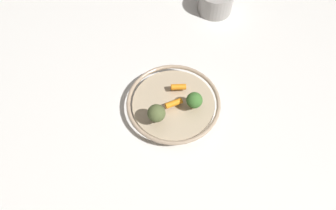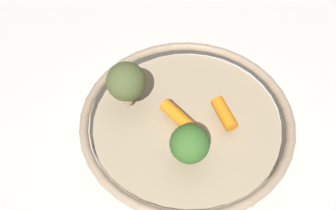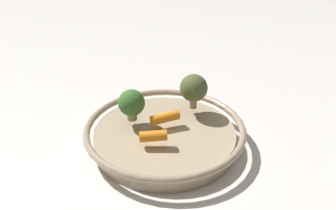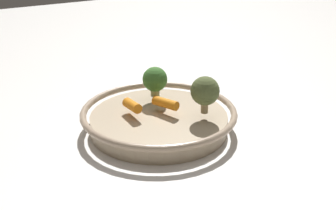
% 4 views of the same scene
% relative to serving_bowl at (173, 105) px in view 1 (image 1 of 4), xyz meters
% --- Properties ---
extents(ground_plane, '(2.38, 2.38, 0.00)m').
position_rel_serving_bowl_xyz_m(ground_plane, '(0.00, 0.00, -0.02)').
color(ground_plane, silver).
extents(serving_bowl, '(0.28, 0.28, 0.04)m').
position_rel_serving_bowl_xyz_m(serving_bowl, '(0.00, 0.00, 0.00)').
color(serving_bowl, tan).
rests_on(serving_bowl, ground_plane).
extents(baby_carrot_back, '(0.06, 0.04, 0.02)m').
position_rel_serving_bowl_xyz_m(baby_carrot_back, '(0.00, 0.01, 0.03)').
color(baby_carrot_back, orange).
rests_on(baby_carrot_back, serving_bowl).
extents(baby_carrot_right, '(0.05, 0.02, 0.02)m').
position_rel_serving_bowl_xyz_m(baby_carrot_right, '(-0.02, -0.04, 0.03)').
color(baby_carrot_right, orange).
rests_on(baby_carrot_right, serving_bowl).
extents(broccoli_floret_edge, '(0.05, 0.05, 0.06)m').
position_rel_serving_bowl_xyz_m(broccoli_floret_edge, '(-0.06, 0.02, 0.05)').
color(broccoli_floret_edge, tan).
rests_on(broccoli_floret_edge, serving_bowl).
extents(broccoli_floret_mid, '(0.05, 0.05, 0.07)m').
position_rel_serving_bowl_xyz_m(broccoli_floret_mid, '(0.05, 0.07, 0.06)').
color(broccoli_floret_mid, tan).
rests_on(broccoli_floret_mid, serving_bowl).
extents(saucepan, '(0.17, 0.19, 0.08)m').
position_rel_serving_bowl_xyz_m(saucepan, '(-0.18, -0.44, 0.02)').
color(saucepan, '#9E9993').
rests_on(saucepan, ground_plane).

